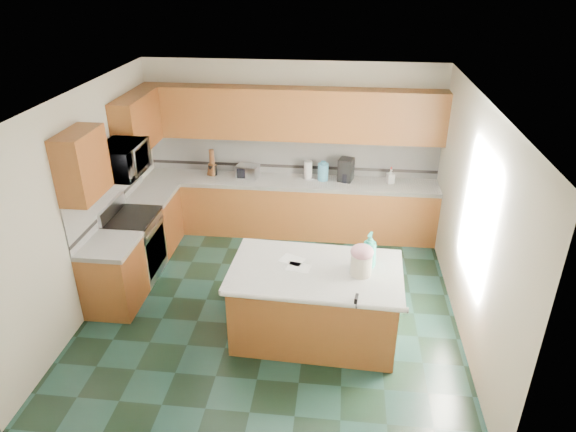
# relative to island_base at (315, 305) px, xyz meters

# --- Properties ---
(floor) EXTENTS (4.60, 4.60, 0.00)m
(floor) POSITION_rel_island_base_xyz_m (-0.56, 0.54, -0.43)
(floor) COLOR black
(floor) RESTS_ON ground
(ceiling) EXTENTS (4.60, 4.60, 0.00)m
(ceiling) POSITION_rel_island_base_xyz_m (-0.56, 0.54, 2.27)
(ceiling) COLOR white
(ceiling) RESTS_ON ground
(wall_back) EXTENTS (4.60, 0.04, 2.70)m
(wall_back) POSITION_rel_island_base_xyz_m (-0.56, 2.86, 0.92)
(wall_back) COLOR silver
(wall_back) RESTS_ON ground
(wall_front) EXTENTS (4.60, 0.04, 2.70)m
(wall_front) POSITION_rel_island_base_xyz_m (-0.56, -1.78, 0.92)
(wall_front) COLOR silver
(wall_front) RESTS_ON ground
(wall_left) EXTENTS (0.04, 4.60, 2.70)m
(wall_left) POSITION_rel_island_base_xyz_m (-2.88, 0.54, 0.92)
(wall_left) COLOR silver
(wall_left) RESTS_ON ground
(wall_right) EXTENTS (0.04, 4.60, 2.70)m
(wall_right) POSITION_rel_island_base_xyz_m (1.76, 0.54, 0.92)
(wall_right) COLOR silver
(wall_right) RESTS_ON ground
(back_base_cab) EXTENTS (4.60, 0.60, 0.86)m
(back_base_cab) POSITION_rel_island_base_xyz_m (-0.56, 2.54, 0.00)
(back_base_cab) COLOR #4D230D
(back_base_cab) RESTS_ON ground
(back_countertop) EXTENTS (4.60, 0.64, 0.06)m
(back_countertop) POSITION_rel_island_base_xyz_m (-0.56, 2.54, 0.46)
(back_countertop) COLOR white
(back_countertop) RESTS_ON back_base_cab
(back_upper_cab) EXTENTS (4.60, 0.33, 0.78)m
(back_upper_cab) POSITION_rel_island_base_xyz_m (-0.56, 2.67, 1.51)
(back_upper_cab) COLOR #4D230D
(back_upper_cab) RESTS_ON wall_back
(back_backsplash) EXTENTS (4.60, 0.02, 0.63)m
(back_backsplash) POSITION_rel_island_base_xyz_m (-0.56, 2.83, 0.81)
(back_backsplash) COLOR silver
(back_backsplash) RESTS_ON back_countertop
(back_accent_band) EXTENTS (4.60, 0.01, 0.05)m
(back_accent_band) POSITION_rel_island_base_xyz_m (-0.56, 2.82, 0.61)
(back_accent_band) COLOR black
(back_accent_band) RESTS_ON back_countertop
(left_base_cab_rear) EXTENTS (0.60, 0.82, 0.86)m
(left_base_cab_rear) POSITION_rel_island_base_xyz_m (-2.56, 1.83, 0.00)
(left_base_cab_rear) COLOR #4D230D
(left_base_cab_rear) RESTS_ON ground
(left_counter_rear) EXTENTS (0.64, 0.82, 0.06)m
(left_counter_rear) POSITION_rel_island_base_xyz_m (-2.56, 1.83, 0.46)
(left_counter_rear) COLOR white
(left_counter_rear) RESTS_ON left_base_cab_rear
(left_base_cab_front) EXTENTS (0.60, 0.72, 0.86)m
(left_base_cab_front) POSITION_rel_island_base_xyz_m (-2.56, 0.30, 0.00)
(left_base_cab_front) COLOR #4D230D
(left_base_cab_front) RESTS_ON ground
(left_counter_front) EXTENTS (0.64, 0.72, 0.06)m
(left_counter_front) POSITION_rel_island_base_xyz_m (-2.56, 0.30, 0.46)
(left_counter_front) COLOR white
(left_counter_front) RESTS_ON left_base_cab_front
(left_backsplash) EXTENTS (0.02, 2.30, 0.63)m
(left_backsplash) POSITION_rel_island_base_xyz_m (-2.85, 1.09, 0.81)
(left_backsplash) COLOR silver
(left_backsplash) RESTS_ON wall_left
(left_accent_band) EXTENTS (0.01, 2.30, 0.05)m
(left_accent_band) POSITION_rel_island_base_xyz_m (-2.84, 1.09, 0.61)
(left_accent_band) COLOR black
(left_accent_band) RESTS_ON wall_left
(left_upper_cab_rear) EXTENTS (0.33, 1.09, 0.78)m
(left_upper_cab_rear) POSITION_rel_island_base_xyz_m (-2.70, 1.96, 1.51)
(left_upper_cab_rear) COLOR #4D230D
(left_upper_cab_rear) RESTS_ON wall_left
(left_upper_cab_front) EXTENTS (0.33, 0.72, 0.78)m
(left_upper_cab_front) POSITION_rel_island_base_xyz_m (-2.70, 0.30, 1.51)
(left_upper_cab_front) COLOR #4D230D
(left_upper_cab_front) RESTS_ON wall_left
(range_body) EXTENTS (0.60, 0.76, 0.88)m
(range_body) POSITION_rel_island_base_xyz_m (-2.56, 1.04, 0.01)
(range_body) COLOR #B7B7BC
(range_body) RESTS_ON ground
(range_oven_door) EXTENTS (0.02, 0.68, 0.55)m
(range_oven_door) POSITION_rel_island_base_xyz_m (-2.27, 1.04, -0.03)
(range_oven_door) COLOR black
(range_oven_door) RESTS_ON range_body
(range_cooktop) EXTENTS (0.62, 0.78, 0.04)m
(range_cooktop) POSITION_rel_island_base_xyz_m (-2.56, 1.04, 0.47)
(range_cooktop) COLOR black
(range_cooktop) RESTS_ON range_body
(range_handle) EXTENTS (0.02, 0.66, 0.02)m
(range_handle) POSITION_rel_island_base_xyz_m (-2.24, 1.04, 0.35)
(range_handle) COLOR #B7B7BC
(range_handle) RESTS_ON range_body
(range_backguard) EXTENTS (0.06, 0.76, 0.18)m
(range_backguard) POSITION_rel_island_base_xyz_m (-2.82, 1.04, 0.59)
(range_backguard) COLOR #B7B7BC
(range_backguard) RESTS_ON range_body
(microwave) EXTENTS (0.50, 0.73, 0.41)m
(microwave) POSITION_rel_island_base_xyz_m (-2.56, 1.04, 1.30)
(microwave) COLOR #B7B7BC
(microwave) RESTS_ON wall_left
(island_base) EXTENTS (1.87, 1.12, 0.86)m
(island_base) POSITION_rel_island_base_xyz_m (0.00, 0.00, 0.00)
(island_base) COLOR #4D230D
(island_base) RESTS_ON ground
(island_top) EXTENTS (1.98, 1.23, 0.06)m
(island_top) POSITION_rel_island_base_xyz_m (0.00, 0.00, 0.46)
(island_top) COLOR white
(island_top) RESTS_ON island_base
(island_bullnose) EXTENTS (1.93, 0.14, 0.06)m
(island_bullnose) POSITION_rel_island_base_xyz_m (0.00, -0.57, 0.46)
(island_bullnose) COLOR white
(island_bullnose) RESTS_ON island_base
(treat_jar) EXTENTS (0.27, 0.27, 0.25)m
(treat_jar) POSITION_rel_island_base_xyz_m (0.50, -0.05, 0.61)
(treat_jar) COLOR beige
(treat_jar) RESTS_ON island_top
(treat_jar_lid) EXTENTS (0.25, 0.25, 0.16)m
(treat_jar_lid) POSITION_rel_island_base_xyz_m (0.50, -0.05, 0.77)
(treat_jar_lid) COLOR pink
(treat_jar_lid) RESTS_ON treat_jar
(treat_jar_knob) EXTENTS (0.08, 0.03, 0.03)m
(treat_jar_knob) POSITION_rel_island_base_xyz_m (0.50, -0.05, 0.83)
(treat_jar_knob) COLOR tan
(treat_jar_knob) RESTS_ON treat_jar_lid
(treat_jar_knob_end_l) EXTENTS (0.04, 0.04, 0.04)m
(treat_jar_knob_end_l) POSITION_rel_island_base_xyz_m (0.45, -0.05, 0.83)
(treat_jar_knob_end_l) COLOR tan
(treat_jar_knob_end_l) RESTS_ON treat_jar_lid
(treat_jar_knob_end_r) EXTENTS (0.04, 0.04, 0.04)m
(treat_jar_knob_end_r) POSITION_rel_island_base_xyz_m (0.54, -0.05, 0.83)
(treat_jar_knob_end_r) COLOR tan
(treat_jar_knob_end_r) RESTS_ON treat_jar_lid
(soap_bottle_island) EXTENTS (0.22, 0.22, 0.43)m
(soap_bottle_island) POSITION_rel_island_base_xyz_m (0.58, 0.12, 0.70)
(soap_bottle_island) COLOR #2BBEA2
(soap_bottle_island) RESTS_ON island_top
(paper_sheet_a) EXTENTS (0.30, 0.24, 0.00)m
(paper_sheet_a) POSITION_rel_island_base_xyz_m (-0.19, 0.01, 0.49)
(paper_sheet_a) COLOR white
(paper_sheet_a) RESTS_ON island_top
(paper_sheet_b) EXTENTS (0.33, 0.29, 0.00)m
(paper_sheet_b) POSITION_rel_island_base_xyz_m (-0.28, 0.17, 0.49)
(paper_sheet_b) COLOR white
(paper_sheet_b) RESTS_ON island_top
(clamp_body) EXTENTS (0.05, 0.11, 0.10)m
(clamp_body) POSITION_rel_island_base_xyz_m (0.44, -0.55, 0.50)
(clamp_body) COLOR black
(clamp_body) RESTS_ON island_top
(clamp_handle) EXTENTS (0.02, 0.08, 0.02)m
(clamp_handle) POSITION_rel_island_base_xyz_m (0.44, -0.62, 0.48)
(clamp_handle) COLOR black
(clamp_handle) RESTS_ON island_top
(knife_block) EXTENTS (0.15, 0.17, 0.21)m
(knife_block) POSITION_rel_island_base_xyz_m (-1.82, 2.59, 0.59)
(knife_block) COLOR #472814
(knife_block) RESTS_ON back_countertop
(utensil_crock) EXTENTS (0.14, 0.14, 0.17)m
(utensil_crock) POSITION_rel_island_base_xyz_m (-1.82, 2.62, 0.58)
(utensil_crock) COLOR black
(utensil_crock) RESTS_ON back_countertop
(utensil_bundle) EXTENTS (0.08, 0.08, 0.25)m
(utensil_bundle) POSITION_rel_island_base_xyz_m (-1.82, 2.62, 0.79)
(utensil_bundle) COLOR #472814
(utensil_bundle) RESTS_ON utensil_crock
(toaster_oven) EXTENTS (0.38, 0.30, 0.20)m
(toaster_oven) POSITION_rel_island_base_xyz_m (-1.24, 2.59, 0.59)
(toaster_oven) COLOR #B7B7BC
(toaster_oven) RESTS_ON back_countertop
(toaster_oven_door) EXTENTS (0.30, 0.01, 0.16)m
(toaster_oven_door) POSITION_rel_island_base_xyz_m (-1.24, 2.48, 0.59)
(toaster_oven_door) COLOR black
(toaster_oven_door) RESTS_ON toaster_oven
(paper_towel) EXTENTS (0.13, 0.13, 0.29)m
(paper_towel) POSITION_rel_island_base_xyz_m (-0.29, 2.64, 0.63)
(paper_towel) COLOR white
(paper_towel) RESTS_ON back_countertop
(paper_towel_base) EXTENTS (0.19, 0.19, 0.01)m
(paper_towel_base) POSITION_rel_island_base_xyz_m (-0.29, 2.64, 0.50)
(paper_towel_base) COLOR #B7B7BC
(paper_towel_base) RESTS_ON back_countertop
(water_jug) EXTENTS (0.16, 0.16, 0.27)m
(water_jug) POSITION_rel_island_base_xyz_m (-0.05, 2.60, 0.63)
(water_jug) COLOR #4C9BC3
(water_jug) RESTS_ON back_countertop
(water_jug_neck) EXTENTS (0.08, 0.08, 0.04)m
(water_jug_neck) POSITION_rel_island_base_xyz_m (-0.05, 2.60, 0.78)
(water_jug_neck) COLOR #4C9BC3
(water_jug_neck) RESTS_ON water_jug
(coffee_maker) EXTENTS (0.26, 0.28, 0.36)m
(coffee_maker) POSITION_rel_island_base_xyz_m (0.30, 2.62, 0.67)
(coffee_maker) COLOR black
(coffee_maker) RESTS_ON back_countertop
(coffee_carafe) EXTENTS (0.15, 0.15, 0.15)m
(coffee_carafe) POSITION_rel_island_base_xyz_m (0.30, 2.57, 0.56)
(coffee_carafe) COLOR black
(coffee_carafe) RESTS_ON back_countertop
(soap_bottle_back) EXTENTS (0.13, 0.13, 0.23)m
(soap_bottle_back) POSITION_rel_island_base_xyz_m (0.99, 2.59, 0.61)
(soap_bottle_back) COLOR white
(soap_bottle_back) RESTS_ON back_countertop
(soap_back_cap) EXTENTS (0.02, 0.02, 0.03)m
(soap_back_cap) POSITION_rel_island_base_xyz_m (0.99, 2.59, 0.74)
(soap_back_cap) COLOR red
(soap_back_cap) RESTS_ON soap_bottle_back
(window_light_proxy) EXTENTS (0.02, 1.40, 1.10)m
(window_light_proxy) POSITION_rel_island_base_xyz_m (1.73, 0.34, 1.07)
(window_light_proxy) COLOR white
(window_light_proxy) RESTS_ON wall_right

